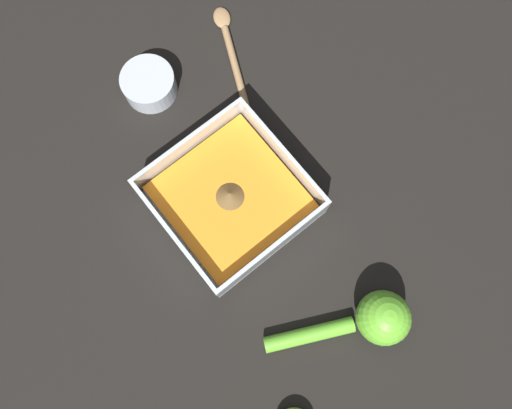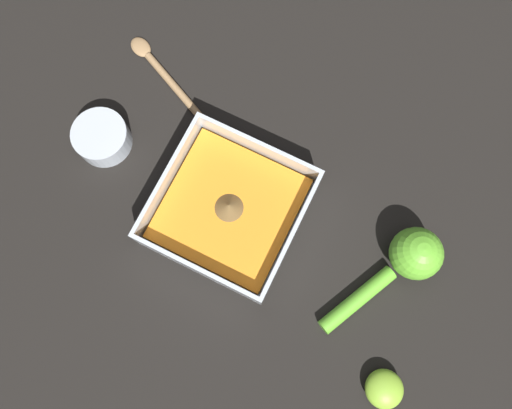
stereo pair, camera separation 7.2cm
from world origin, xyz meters
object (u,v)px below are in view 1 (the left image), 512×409
Objects in this scene: square_dish at (231,199)px; spice_bowl at (149,85)px; lemon_squeezer at (373,320)px; wooden_spoon at (231,50)px.

square_dish is 2.41× the size of spice_bowl.
lemon_squeezer is 1.07× the size of wooden_spoon.
lemon_squeezer reaches higher than wooden_spoon.
square_dish reaches higher than spice_bowl.
square_dish is at bearing 125.57° from lemon_squeezer.
wooden_spoon is at bearing 102.21° from lemon_squeezer.
lemon_squeezer reaches higher than spice_bowl.
square_dish is 0.27m from lemon_squeezer.
wooden_spoon is (0.46, -0.11, -0.03)m from lemon_squeezer.
spice_bowl reaches higher than wooden_spoon.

